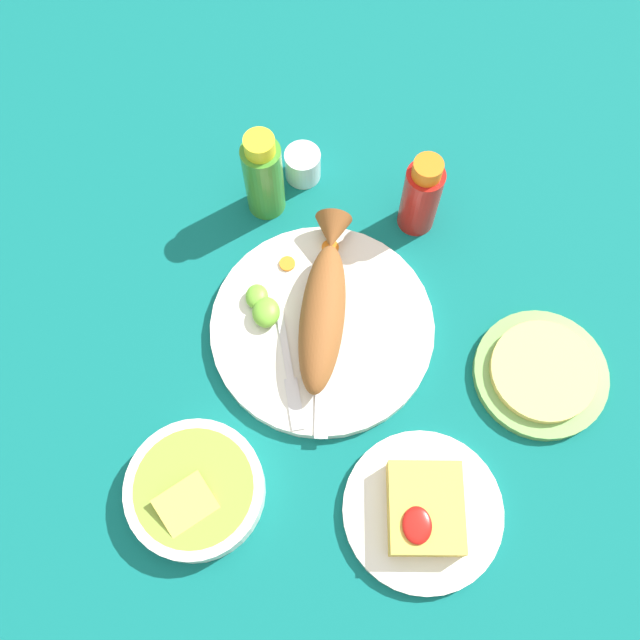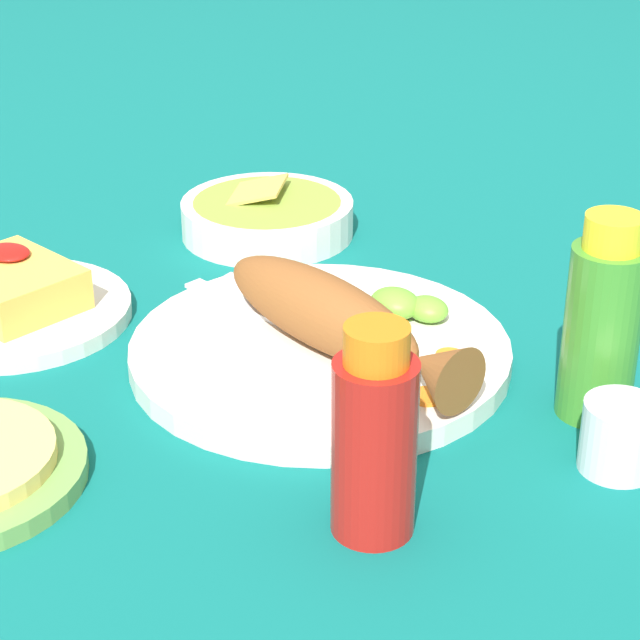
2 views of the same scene
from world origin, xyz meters
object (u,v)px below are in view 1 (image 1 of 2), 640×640
(salt_cup, at_px, (301,166))
(side_plate_fries, at_px, (420,511))
(fried_fish, at_px, (322,304))
(hot_sauce_bottle_green, at_px, (261,176))
(hot_sauce_bottle_red, at_px, (419,196))
(main_plate, at_px, (320,328))
(fork_near, at_px, (320,380))
(tortilla_plate, at_px, (538,374))
(guacamole_bowl, at_px, (193,490))
(fork_far, at_px, (287,372))

(salt_cup, distance_m, side_plate_fries, 0.53)
(fried_fish, bearing_deg, hot_sauce_bottle_green, -149.13)
(hot_sauce_bottle_red, bearing_deg, main_plate, -37.82)
(main_plate, height_order, fork_near, fork_near)
(fried_fish, relative_size, hot_sauce_bottle_red, 1.82)
(fork_near, bearing_deg, side_plate_fries, 38.27)
(salt_cup, bearing_deg, side_plate_fries, 17.67)
(tortilla_plate, bearing_deg, hot_sauce_bottle_red, -146.52)
(main_plate, xyz_separation_m, fried_fish, (-0.02, 0.00, 0.04))
(tortilla_plate, bearing_deg, guacamole_bowl, -70.56)
(hot_sauce_bottle_green, bearing_deg, salt_cup, 134.23)
(hot_sauce_bottle_red, bearing_deg, guacamole_bowl, -36.36)
(fork_near, bearing_deg, hot_sauce_bottle_green, -162.18)
(fork_far, height_order, hot_sauce_bottle_green, hot_sauce_bottle_green)
(guacamole_bowl, height_order, tortilla_plate, guacamole_bowl)
(fork_near, xyz_separation_m, hot_sauce_bottle_green, (-0.28, -0.09, 0.05))
(fork_near, height_order, fork_far, same)
(main_plate, distance_m, side_plate_fries, 0.28)
(fork_far, relative_size, tortilla_plate, 1.01)
(fork_far, xyz_separation_m, guacamole_bowl, (0.16, -0.11, 0.00))
(salt_cup, distance_m, tortilla_plate, 0.46)
(fork_far, distance_m, side_plate_fries, 0.25)
(fried_fish, bearing_deg, hot_sauce_bottle_red, 145.04)
(main_plate, distance_m, tortilla_plate, 0.30)
(tortilla_plate, bearing_deg, side_plate_fries, -42.69)
(hot_sauce_bottle_red, distance_m, tortilla_plate, 0.30)
(side_plate_fries, bearing_deg, fork_far, -135.92)
(hot_sauce_bottle_green, bearing_deg, fork_far, 8.63)
(fork_far, bearing_deg, side_plate_fries, 33.72)
(fork_far, xyz_separation_m, side_plate_fries, (0.18, 0.17, -0.01))
(main_plate, height_order, fork_far, fork_far)
(fried_fish, height_order, side_plate_fries, fried_fish)
(hot_sauce_bottle_green, bearing_deg, hot_sauce_bottle_red, 83.20)
(main_plate, distance_m, hot_sauce_bottle_red, 0.23)
(main_plate, relative_size, fried_fish, 1.17)
(side_plate_fries, xyz_separation_m, tortilla_plate, (-0.18, 0.17, 0.00))
(fried_fish, bearing_deg, side_plate_fries, 31.21)
(fork_near, xyz_separation_m, tortilla_plate, (-0.01, 0.30, -0.01))
(hot_sauce_bottle_green, xyz_separation_m, guacamole_bowl, (0.43, -0.07, -0.05))
(guacamole_bowl, relative_size, tortilla_plate, 0.96)
(main_plate, xyz_separation_m, fork_near, (0.08, 0.00, 0.01))
(guacamole_bowl, bearing_deg, fork_far, 143.68)
(main_plate, xyz_separation_m, hot_sauce_bottle_red, (-0.18, 0.14, 0.06))
(main_plate, xyz_separation_m, guacamole_bowl, (0.22, -0.16, 0.01))
(fork_far, xyz_separation_m, salt_cup, (-0.32, 0.01, 0.00))
(fork_far, bearing_deg, fried_fish, 142.23)
(fork_far, bearing_deg, tortilla_plate, 80.38)
(salt_cup, height_order, tortilla_plate, salt_cup)
(guacamole_bowl, bearing_deg, fried_fish, 146.69)
(side_plate_fries, bearing_deg, fried_fish, -154.47)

